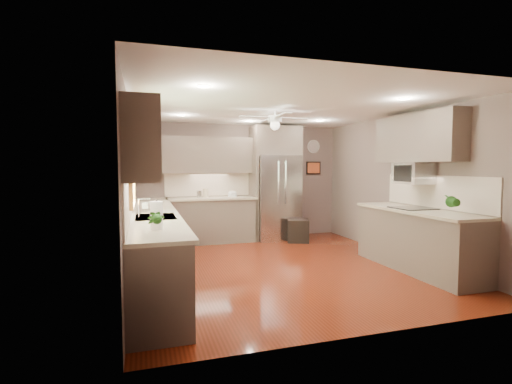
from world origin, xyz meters
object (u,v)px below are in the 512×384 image
stool (298,230)px  refrigerator (276,185)px  bowl (233,196)px  paper_towel (157,216)px  soap_bottle (145,205)px  potted_plant_left (157,218)px  canister_b (199,194)px  microwave (413,173)px  potted_plant_right (452,201)px  canister_c (206,193)px

stool → refrigerator: bearing=125.9°
bowl → paper_towel: size_ratio=0.61×
soap_bottle → potted_plant_left: size_ratio=0.57×
soap_bottle → paper_towel: paper_towel is taller
soap_bottle → canister_b: bearing=62.9°
microwave → paper_towel: size_ratio=1.71×
canister_b → refrigerator: (1.67, -0.05, 0.18)m
potted_plant_right → paper_towel: bearing=-179.0°
canister_b → soap_bottle: bearing=-117.1°
potted_plant_left → refrigerator: size_ratio=0.13×
canister_c → refrigerator: (1.53, -0.10, 0.16)m
potted_plant_right → soap_bottle: bearing=158.8°
potted_plant_left → potted_plant_right: 3.89m
microwave → canister_c: bearing=135.5°
potted_plant_left → potted_plant_right: size_ratio=0.88×
bowl → potted_plant_right: bearing=-59.4°
bowl → microwave: (2.28, -2.78, 0.52)m
refrigerator → potted_plant_left: bearing=-124.1°
bowl → paper_towel: (-1.70, -3.74, 0.12)m
soap_bottle → stool: bearing=27.4°
potted_plant_right → microwave: (0.11, 0.90, 0.36)m
soap_bottle → refrigerator: refrigerator is taller
potted_plant_left → paper_towel: size_ratio=0.96×
bowl → refrigerator: size_ratio=0.08×
stool → canister_b: bearing=165.6°
soap_bottle → refrigerator: (2.75, 2.06, 0.16)m
stool → potted_plant_left: bearing=-130.8°
microwave → paper_towel: 4.11m
soap_bottle → canister_c: bearing=60.5°
soap_bottle → paper_towel: (0.10, -1.61, 0.05)m
soap_bottle → potted_plant_right: size_ratio=0.50×
microwave → paper_towel: microwave is taller
canister_c → paper_towel: (-1.12, -3.77, 0.05)m
soap_bottle → microwave: size_ratio=0.32×
canister_c → soap_bottle: (-1.22, -2.16, -0.00)m
soap_bottle → microwave: 4.15m
soap_bottle → bowl: soap_bottle is taller
canister_b → stool: 2.21m
potted_plant_left → microwave: size_ratio=0.56×
potted_plant_left → potted_plant_right: bearing=4.8°
canister_c → canister_b: bearing=-161.2°
bowl → paper_towel: paper_towel is taller
canister_c → microwave: size_ratio=0.35×
canister_c → bowl: 0.58m
paper_towel → canister_c: bearing=73.5°
potted_plant_right → paper_towel: size_ratio=1.10×
canister_b → soap_bottle: soap_bottle is taller
refrigerator → canister_b: bearing=178.2°
canister_b → soap_bottle: 2.37m
canister_b → potted_plant_right: size_ratio=0.44×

